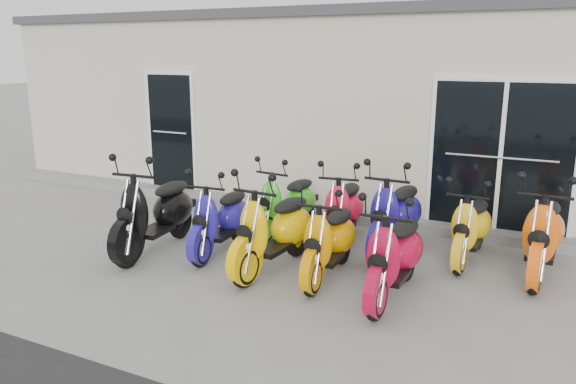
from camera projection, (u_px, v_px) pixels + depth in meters
name	position (u px, v px, depth m)	size (l,w,h in m)	color
ground	(268.00, 256.00, 7.49)	(80.00, 80.00, 0.00)	gray
building	(386.00, 104.00, 11.62)	(14.00, 6.00, 3.20)	beige
roof_cap	(390.00, 20.00, 11.22)	(14.20, 6.20, 0.16)	#3F3F42
front_step	(326.00, 213.00, 9.23)	(14.00, 0.40, 0.15)	gray
door_left	(172.00, 129.00, 10.45)	(1.07, 0.08, 2.22)	black
door_right	(501.00, 153.00, 7.95)	(2.02, 0.08, 2.22)	black
scooter_front_black	(155.00, 201.00, 7.52)	(0.70, 1.92, 1.42)	black
scooter_front_blue	(221.00, 209.00, 7.49)	(0.60, 1.65, 1.22)	#231993
scooter_front_orange_a	(274.00, 218.00, 6.86)	(0.66, 1.82, 1.35)	#FFC600
scooter_front_orange_b	(330.00, 230.00, 6.63)	(0.60, 1.65, 1.22)	orange
scooter_front_red	(395.00, 243.00, 6.07)	(0.63, 1.73, 1.28)	#B2092E
scooter_back_green	(287.00, 194.00, 8.28)	(0.60, 1.66, 1.22)	green
scooter_back_red	(344.00, 200.00, 7.85)	(0.62, 1.71, 1.26)	red
scooter_back_blue	(396.00, 205.00, 7.46)	(0.67, 1.83, 1.36)	navy
scooter_back_yellow	(472.00, 218.00, 7.18)	(0.58, 1.60, 1.18)	yellow
scooter_back_extra	(545.00, 222.00, 6.68)	(0.67, 1.83, 1.36)	#FD5F0D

